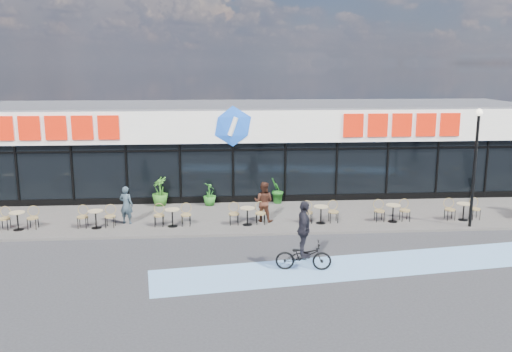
# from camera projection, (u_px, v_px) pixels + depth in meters

# --- Properties ---
(ground) EXTENTS (120.00, 120.00, 0.00)m
(ground) POSITION_uv_depth(u_px,v_px,m) (240.00, 254.00, 19.28)
(ground) COLOR #28282B
(ground) RESTS_ON ground
(sidewalk) EXTENTS (44.00, 5.00, 0.10)m
(sidewalk) POSITION_uv_depth(u_px,v_px,m) (235.00, 217.00, 23.66)
(sidewalk) COLOR #514C47
(sidewalk) RESTS_ON ground
(bike_lane) EXTENTS (14.17, 4.13, 0.01)m
(bike_lane) POSITION_uv_depth(u_px,v_px,m) (361.00, 266.00, 18.11)
(bike_lane) COLOR #6C9BCC
(bike_lane) RESTS_ON ground
(building) EXTENTS (30.60, 6.57, 4.75)m
(building) POSITION_uv_depth(u_px,v_px,m) (231.00, 147.00, 28.49)
(building) COLOR black
(building) RESTS_ON ground
(lamp_post) EXTENTS (0.28, 0.28, 4.81)m
(lamp_post) POSITION_uv_depth(u_px,v_px,m) (475.00, 157.00, 21.61)
(lamp_post) COLOR black
(lamp_post) RESTS_ON sidewalk
(bistro_set_1) EXTENTS (1.54, 0.62, 0.90)m
(bistro_set_1) POSITION_uv_depth(u_px,v_px,m) (18.00, 218.00, 21.73)
(bistro_set_1) COLOR tan
(bistro_set_1) RESTS_ON sidewalk
(bistro_set_2) EXTENTS (1.54, 0.62, 0.90)m
(bistro_set_2) POSITION_uv_depth(u_px,v_px,m) (96.00, 217.00, 21.95)
(bistro_set_2) COLOR tan
(bistro_set_2) RESTS_ON sidewalk
(bistro_set_3) EXTENTS (1.54, 0.62, 0.90)m
(bistro_set_3) POSITION_uv_depth(u_px,v_px,m) (173.00, 215.00, 22.18)
(bistro_set_3) COLOR tan
(bistro_set_3) RESTS_ON sidewalk
(bistro_set_4) EXTENTS (1.54, 0.62, 0.90)m
(bistro_set_4) POSITION_uv_depth(u_px,v_px,m) (247.00, 214.00, 22.40)
(bistro_set_4) COLOR tan
(bistro_set_4) RESTS_ON sidewalk
(bistro_set_5) EXTENTS (1.54, 0.62, 0.90)m
(bistro_set_5) POSITION_uv_depth(u_px,v_px,m) (320.00, 212.00, 22.63)
(bistro_set_5) COLOR tan
(bistro_set_5) RESTS_ON sidewalk
(bistro_set_6) EXTENTS (1.54, 0.62, 0.90)m
(bistro_set_6) POSITION_uv_depth(u_px,v_px,m) (392.00, 211.00, 22.85)
(bistro_set_6) COLOR tan
(bistro_set_6) RESTS_ON sidewalk
(bistro_set_7) EXTENTS (1.54, 0.62, 0.90)m
(bistro_set_7) POSITION_uv_depth(u_px,v_px,m) (463.00, 209.00, 23.08)
(bistro_set_7) COLOR tan
(bistro_set_7) RESTS_ON sidewalk
(potted_plant_left) EXTENTS (1.03, 1.03, 1.36)m
(potted_plant_left) POSITION_uv_depth(u_px,v_px,m) (160.00, 191.00, 25.36)
(potted_plant_left) COLOR #2A601B
(potted_plant_left) RESTS_ON sidewalk
(potted_plant_mid) EXTENTS (0.79, 0.79, 1.08)m
(potted_plant_mid) POSITION_uv_depth(u_px,v_px,m) (210.00, 194.00, 25.41)
(potted_plant_mid) COLOR #24681D
(potted_plant_mid) RESTS_ON sidewalk
(potted_plant_right) EXTENTS (0.86, 0.89, 1.26)m
(potted_plant_right) POSITION_uv_depth(u_px,v_px,m) (277.00, 190.00, 25.72)
(potted_plant_right) COLOR #1C5B1A
(potted_plant_right) RESTS_ON sidewalk
(patron_left) EXTENTS (0.67, 0.54, 1.59)m
(patron_left) POSITION_uv_depth(u_px,v_px,m) (126.00, 205.00, 22.45)
(patron_left) COLOR #2D3C46
(patron_left) RESTS_ON sidewalk
(patron_right) EXTENTS (1.00, 0.90, 1.70)m
(patron_right) POSITION_uv_depth(u_px,v_px,m) (264.00, 202.00, 22.77)
(patron_right) COLOR #3F2116
(patron_right) RESTS_ON sidewalk
(cyclist_a) EXTENTS (1.89, 1.14, 2.33)m
(cyclist_a) POSITION_uv_depth(u_px,v_px,m) (304.00, 244.00, 17.62)
(cyclist_a) COLOR black
(cyclist_a) RESTS_ON ground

